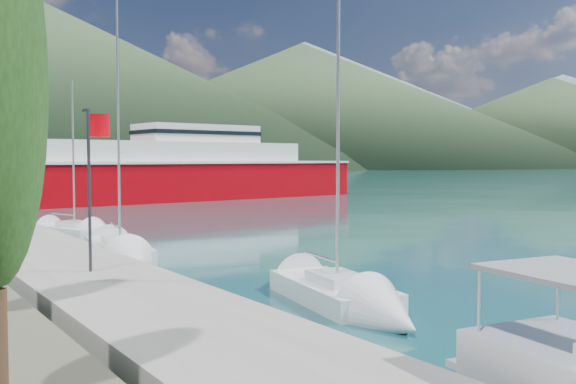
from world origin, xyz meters
TOP-DOWN VIEW (x-y plane):
  - quay at (-9.00, 26.00)m, footprint 5.00×88.00m
  - hills_far at (138.59, 618.73)m, footprint 1480.00×900.00m
  - hills_near at (98.04, 372.50)m, footprint 1010.00×520.00m
  - lamp_posts at (-9.00, 14.72)m, footprint 0.15×43.52m
  - sailboat_near at (-2.85, 5.66)m, footprint 3.90×8.36m
  - sailboat_mid at (-5.75, 19.09)m, footprint 4.31×9.85m
  - sailboat_far at (-4.31, 29.71)m, footprint 4.55×7.72m
  - ferry at (14.23, 62.57)m, footprint 53.70×15.63m

SIDE VIEW (x-z plane):
  - sailboat_far at x=-4.31m, z-range -5.10..5.71m
  - sailboat_near at x=-2.85m, z-range -5.47..6.09m
  - sailboat_mid at x=-5.75m, z-range -6.54..7.20m
  - quay at x=-9.00m, z-range 0.00..0.80m
  - ferry at x=14.23m, z-range -2.06..8.46m
  - lamp_posts at x=-9.00m, z-range 1.05..7.11m
  - hills_near at x=98.04m, z-range -8.32..106.68m
  - hills_far at x=138.59m, z-range -12.61..167.39m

